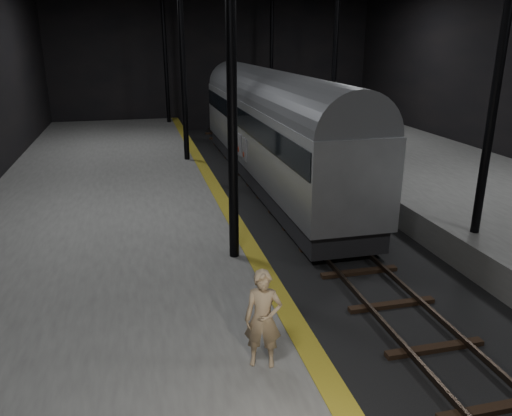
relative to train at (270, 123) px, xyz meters
name	(u,v)px	position (x,y,z in m)	size (l,w,h in m)	color
ground	(313,227)	(0.00, -6.26, -2.92)	(44.00, 44.00, 0.00)	black
platform_left	(104,232)	(-7.50, -6.26, -2.42)	(9.00, 43.80, 1.00)	#4E4E4B
platform_right	(489,200)	(7.50, -6.26, -2.42)	(9.00, 43.80, 1.00)	#4E4E4B
tactile_strip	(227,209)	(-3.25, -6.26, -1.92)	(0.50, 43.80, 0.01)	olive
track	(314,226)	(0.00, -6.26, -2.85)	(2.40, 43.00, 0.24)	#3F3328
train	(270,123)	(0.00, 0.00, 0.00)	(2.94, 19.60, 5.24)	#989B9F
woman	(263,319)	(-4.23, -15.13, -0.99)	(0.68, 0.45, 1.87)	#9A805E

